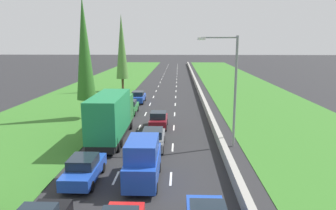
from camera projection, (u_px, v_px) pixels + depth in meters
ground_plane at (168, 84)px, 63.94m from camera, size 300.00×300.00×0.00m
grass_verge_left at (107, 84)px, 64.36m from camera, size 14.00×140.00×0.04m
grass_verge_right at (238, 85)px, 63.45m from camera, size 14.00×140.00×0.04m
median_barrier at (196, 82)px, 63.66m from camera, size 0.44×120.00×0.85m
lane_markings at (168, 84)px, 63.93m from camera, size 3.64×116.00×0.01m
blue_van_centre_lane at (143, 161)px, 19.02m from camera, size 1.96×4.90×2.82m
grey_sedan_centre_lane at (153, 139)px, 25.31m from camera, size 1.82×4.50×1.64m
blue_sedan_left_lane at (84, 169)px, 19.27m from camera, size 1.82×4.50×1.64m
green_box_truck_left_lane at (112, 116)px, 27.21m from camera, size 2.46×9.40×4.18m
green_sedan_left_lane at (129, 107)px, 37.65m from camera, size 1.82×4.50×1.64m
blue_sedan_left_lane_fifth at (138, 97)px, 44.49m from camera, size 1.82×4.50×1.64m
maroon_hatchback_centre_lane at (158, 120)px, 31.29m from camera, size 1.74×3.90×1.72m
poplar_tree_second at (84, 49)px, 34.05m from camera, size 2.13×2.13×13.36m
poplar_tree_third at (122, 47)px, 54.01m from camera, size 2.13×2.13×13.20m
street_light_mast at (231, 84)px, 24.92m from camera, size 3.20×0.28×9.00m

